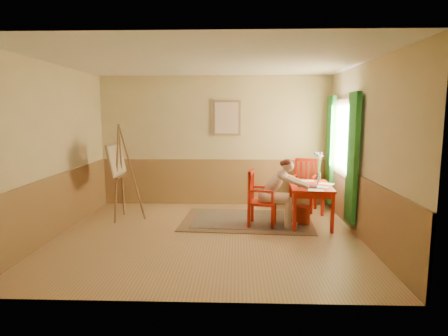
{
  "coord_description": "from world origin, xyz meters",
  "views": [
    {
      "loc": [
        0.48,
        -6.09,
        2.0
      ],
      "look_at": [
        0.25,
        0.55,
        1.05
      ],
      "focal_mm": 30.74,
      "sensor_mm": 36.0,
      "label": 1
    }
  ],
  "objects_px": {
    "chair_left": "(260,198)",
    "chair_back": "(304,185)",
    "easel": "(118,163)",
    "table": "(310,190)",
    "figure": "(278,190)",
    "laptop": "(311,184)"
  },
  "relations": [
    {
      "from": "laptop",
      "to": "easel",
      "type": "relative_size",
      "value": 0.23
    },
    {
      "from": "table",
      "to": "chair_back",
      "type": "height_order",
      "value": "chair_back"
    },
    {
      "from": "laptop",
      "to": "easel",
      "type": "bearing_deg",
      "value": 174.32
    },
    {
      "from": "table",
      "to": "figure",
      "type": "xyz_separation_m",
      "value": [
        -0.6,
        -0.24,
        0.04
      ]
    },
    {
      "from": "chair_back",
      "to": "laptop",
      "type": "height_order",
      "value": "chair_back"
    },
    {
      "from": "chair_left",
      "to": "figure",
      "type": "height_order",
      "value": "figure"
    },
    {
      "from": "table",
      "to": "chair_left",
      "type": "height_order",
      "value": "chair_left"
    },
    {
      "from": "chair_left",
      "to": "laptop",
      "type": "distance_m",
      "value": 0.94
    },
    {
      "from": "chair_back",
      "to": "table",
      "type": "bearing_deg",
      "value": -93.67
    },
    {
      "from": "chair_left",
      "to": "chair_back",
      "type": "height_order",
      "value": "chair_back"
    },
    {
      "from": "table",
      "to": "chair_back",
      "type": "distance_m",
      "value": 1.0
    },
    {
      "from": "figure",
      "to": "laptop",
      "type": "xyz_separation_m",
      "value": [
        0.58,
        0.07,
        0.09
      ]
    },
    {
      "from": "laptop",
      "to": "easel",
      "type": "distance_m",
      "value": 3.56
    },
    {
      "from": "chair_left",
      "to": "easel",
      "type": "distance_m",
      "value": 2.71
    },
    {
      "from": "figure",
      "to": "easel",
      "type": "bearing_deg",
      "value": 171.88
    },
    {
      "from": "easel",
      "to": "chair_back",
      "type": "bearing_deg",
      "value": 12.66
    },
    {
      "from": "laptop",
      "to": "figure",
      "type": "bearing_deg",
      "value": -173.14
    },
    {
      "from": "figure",
      "to": "laptop",
      "type": "distance_m",
      "value": 0.59
    },
    {
      "from": "chair_left",
      "to": "chair_back",
      "type": "xyz_separation_m",
      "value": [
        0.99,
        1.18,
        0.03
      ]
    },
    {
      "from": "easel",
      "to": "figure",
      "type": "bearing_deg",
      "value": -8.12
    },
    {
      "from": "chair_back",
      "to": "figure",
      "type": "relative_size",
      "value": 0.87
    },
    {
      "from": "table",
      "to": "chair_back",
      "type": "xyz_separation_m",
      "value": [
        0.06,
        0.99,
        -0.1
      ]
    }
  ]
}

